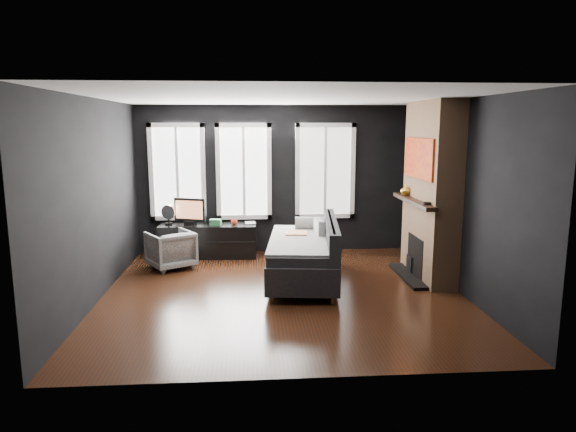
{
  "coord_description": "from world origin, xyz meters",
  "views": [
    {
      "loc": [
        -0.44,
        -6.94,
        2.34
      ],
      "look_at": [
        0.1,
        0.3,
        1.05
      ],
      "focal_mm": 32.0,
      "sensor_mm": 36.0,
      "label": 1
    }
  ],
  "objects": [
    {
      "name": "sofa",
      "position": [
        0.35,
        0.54,
        0.48
      ],
      "size": [
        1.35,
        2.32,
        0.95
      ],
      "primitive_type": null,
      "rotation": [
        0.0,
        0.0,
        -0.11
      ],
      "color": "#242527",
      "rests_on": "floor"
    },
    {
      "name": "storage_box",
      "position": [
        -1.06,
        2.05,
        0.64
      ],
      "size": [
        0.21,
        0.16,
        0.11
      ],
      "primitive_type": "cube",
      "rotation": [
        0.0,
        0.0,
        -0.16
      ],
      "color": "#327843",
      "rests_on": "media_console"
    },
    {
      "name": "desk_fan",
      "position": [
        -1.89,
        2.17,
        0.77
      ],
      "size": [
        0.34,
        0.34,
        0.37
      ],
      "primitive_type": null,
      "rotation": [
        0.0,
        0.0,
        -0.35
      ],
      "color": "gray",
      "rests_on": "media_console"
    },
    {
      "name": "mug",
      "position": [
        -0.73,
        2.09,
        0.65
      ],
      "size": [
        0.13,
        0.11,
        0.12
      ],
      "primitive_type": "imported",
      "rotation": [
        0.0,
        0.0,
        -0.16
      ],
      "color": "#E84A25",
      "rests_on": "media_console"
    },
    {
      "name": "windows",
      "position": [
        -0.45,
        2.46,
        2.38
      ],
      "size": [
        4.0,
        0.16,
        1.76
      ],
      "primitive_type": null,
      "color": "white",
      "rests_on": "wall_back"
    },
    {
      "name": "fireplace",
      "position": [
        2.3,
        0.6,
        1.35
      ],
      "size": [
        0.7,
        1.62,
        2.7
      ],
      "primitive_type": null,
      "color": "#93724C",
      "rests_on": "floor"
    },
    {
      "name": "wall_left",
      "position": [
        -2.5,
        0.0,
        1.35
      ],
      "size": [
        0.02,
        5.0,
        2.7
      ],
      "primitive_type": "cube",
      "color": "black",
      "rests_on": "ground"
    },
    {
      "name": "book",
      "position": [
        -0.53,
        2.17,
        0.71
      ],
      "size": [
        0.18,
        0.03,
        0.25
      ],
      "primitive_type": "imported",
      "rotation": [
        0.0,
        0.0,
        0.07
      ],
      "color": "tan",
      "rests_on": "media_console"
    },
    {
      "name": "monitor",
      "position": [
        -1.51,
        2.16,
        0.86
      ],
      "size": [
        0.61,
        0.33,
        0.54
      ],
      "primitive_type": null,
      "rotation": [
        0.0,
        0.0,
        -0.35
      ],
      "color": "black",
      "rests_on": "media_console"
    },
    {
      "name": "armchair",
      "position": [
        -1.76,
        1.42,
        0.34
      ],
      "size": [
        0.9,
        0.88,
        0.69
      ],
      "primitive_type": "imported",
      "rotation": [
        0.0,
        0.0,
        -2.59
      ],
      "color": "white",
      "rests_on": "floor"
    },
    {
      "name": "wall_back",
      "position": [
        0.0,
        2.5,
        1.35
      ],
      "size": [
        5.0,
        0.02,
        2.7
      ],
      "primitive_type": "cube",
      "color": "black",
      "rests_on": "ground"
    },
    {
      "name": "mantel_clock",
      "position": [
        2.05,
        0.05,
        1.25
      ],
      "size": [
        0.13,
        0.13,
        0.04
      ],
      "primitive_type": "cylinder",
      "rotation": [
        0.0,
        0.0,
        -0.17
      ],
      "color": "black",
      "rests_on": "fireplace"
    },
    {
      "name": "stripe_pillow",
      "position": [
        0.63,
        0.85,
        0.69
      ],
      "size": [
        0.12,
        0.41,
        0.41
      ],
      "primitive_type": "cube",
      "rotation": [
        0.0,
        0.0,
        0.06
      ],
      "color": "gray",
      "rests_on": "sofa"
    },
    {
      "name": "floor",
      "position": [
        0.0,
        0.0,
        0.0
      ],
      "size": [
        5.0,
        5.0,
        0.0
      ],
      "primitive_type": "plane",
      "color": "black",
      "rests_on": "ground"
    },
    {
      "name": "mantel_vase",
      "position": [
        2.05,
        1.05,
        1.32
      ],
      "size": [
        0.22,
        0.22,
        0.17
      ],
      "primitive_type": "imported",
      "rotation": [
        0.0,
        0.0,
        0.29
      ],
      "color": "gold",
      "rests_on": "fireplace"
    },
    {
      "name": "media_console",
      "position": [
        -1.2,
        2.14,
        0.29
      ],
      "size": [
        1.74,
        0.61,
        0.59
      ],
      "primitive_type": null,
      "rotation": [
        0.0,
        0.0,
        -0.04
      ],
      "color": "black",
      "rests_on": "floor"
    },
    {
      "name": "wall_right",
      "position": [
        2.5,
        0.0,
        1.35
      ],
      "size": [
        0.02,
        5.0,
        2.7
      ],
      "primitive_type": "cube",
      "color": "black",
      "rests_on": "ground"
    },
    {
      "name": "ceiling",
      "position": [
        0.0,
        0.0,
        2.7
      ],
      "size": [
        5.0,
        5.0,
        0.0
      ],
      "primitive_type": "plane",
      "color": "white",
      "rests_on": "ground"
    }
  ]
}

